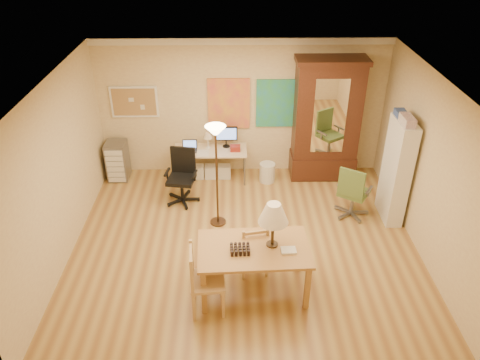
{
  "coord_description": "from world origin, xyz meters",
  "views": [
    {
      "loc": [
        -0.17,
        -5.95,
        4.79
      ],
      "look_at": [
        -0.07,
        0.3,
        1.04
      ],
      "focal_mm": 35.0,
      "sensor_mm": 36.0,
      "label": 1
    }
  ],
  "objects_px": {
    "dining_table": "(261,238)",
    "armoire": "(325,127)",
    "office_chair_black": "(182,188)",
    "bookshelf": "(396,171)",
    "computer_desk": "(212,160)",
    "office_chair_green": "(352,203)"
  },
  "relations": [
    {
      "from": "bookshelf",
      "to": "dining_table",
      "type": "bearing_deg",
      "value": -143.17
    },
    {
      "from": "armoire",
      "to": "bookshelf",
      "type": "distance_m",
      "value": 1.75
    },
    {
      "from": "computer_desk",
      "to": "bookshelf",
      "type": "xyz_separation_m",
      "value": [
        3.14,
        -1.38,
        0.51
      ]
    },
    {
      "from": "armoire",
      "to": "bookshelf",
      "type": "relative_size",
      "value": 1.32
    },
    {
      "from": "computer_desk",
      "to": "office_chair_black",
      "type": "height_order",
      "value": "computer_desk"
    },
    {
      "from": "office_chair_black",
      "to": "office_chair_green",
      "type": "distance_m",
      "value": 3.04
    },
    {
      "from": "dining_table",
      "to": "bookshelf",
      "type": "bearing_deg",
      "value": 36.83
    },
    {
      "from": "office_chair_green",
      "to": "bookshelf",
      "type": "bearing_deg",
      "value": -1.35
    },
    {
      "from": "dining_table",
      "to": "office_chair_green",
      "type": "bearing_deg",
      "value": 46.45
    },
    {
      "from": "bookshelf",
      "to": "computer_desk",
      "type": "bearing_deg",
      "value": 156.34
    },
    {
      "from": "office_chair_black",
      "to": "office_chair_green",
      "type": "relative_size",
      "value": 1.02
    },
    {
      "from": "dining_table",
      "to": "armoire",
      "type": "relative_size",
      "value": 0.65
    },
    {
      "from": "office_chair_black",
      "to": "dining_table",
      "type": "bearing_deg",
      "value": -60.78
    },
    {
      "from": "computer_desk",
      "to": "armoire",
      "type": "relative_size",
      "value": 0.59
    },
    {
      "from": "computer_desk",
      "to": "office_chair_black",
      "type": "relative_size",
      "value": 1.39
    },
    {
      "from": "office_chair_green",
      "to": "bookshelf",
      "type": "distance_m",
      "value": 0.92
    },
    {
      "from": "office_chair_green",
      "to": "armoire",
      "type": "xyz_separation_m",
      "value": [
        -0.28,
        1.45,
        0.78
      ]
    },
    {
      "from": "dining_table",
      "to": "armoire",
      "type": "distance_m",
      "value": 3.53
    },
    {
      "from": "dining_table",
      "to": "office_chair_green",
      "type": "xyz_separation_m",
      "value": [
        1.69,
        1.78,
        -0.63
      ]
    },
    {
      "from": "office_chair_green",
      "to": "computer_desk",
      "type": "bearing_deg",
      "value": 151.21
    },
    {
      "from": "office_chair_green",
      "to": "armoire",
      "type": "bearing_deg",
      "value": 101.0
    },
    {
      "from": "office_chair_black",
      "to": "bookshelf",
      "type": "xyz_separation_m",
      "value": [
        3.66,
        -0.55,
        0.63
      ]
    }
  ]
}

